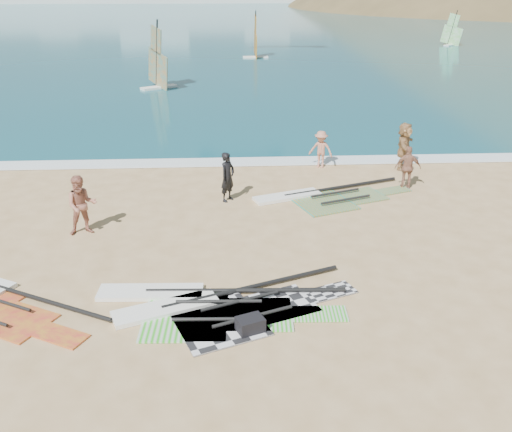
{
  "coord_description": "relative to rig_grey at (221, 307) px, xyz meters",
  "views": [
    {
      "loc": [
        -1.64,
        -11.7,
        7.77
      ],
      "look_at": [
        -0.79,
        4.0,
        1.0
      ],
      "focal_mm": 40.0,
      "sensor_mm": 36.0,
      "label": 1
    }
  ],
  "objects": [
    {
      "name": "rig_green",
      "position": [
        -0.55,
        0.22,
        0.0
      ],
      "size": [
        6.46,
        2.65,
        0.21
      ],
      "rotation": [
        0.0,
        0.0,
        -0.04
      ],
      "color": "green",
      "rests_on": "ground"
    },
    {
      "name": "windsurfer_right",
      "position": [
        25.79,
        53.35,
        1.11
      ],
      "size": [
        1.95,
        1.91,
        3.85
      ],
      "rotation": [
        0.0,
        0.0,
        0.76
      ],
      "color": "white",
      "rests_on": "ground"
    },
    {
      "name": "rig_grey",
      "position": [
        0.0,
        0.0,
        0.0
      ],
      "size": [
        6.33,
        3.82,
        0.2
      ],
      "rotation": [
        0.0,
        0.0,
        0.38
      ],
      "color": "black",
      "rests_on": "ground"
    },
    {
      "name": "windsurfer_left",
      "position": [
        -4.51,
        29.29,
        1.32
      ],
      "size": [
        2.63,
        2.76,
        4.8
      ],
      "rotation": [
        0.0,
        0.0,
        0.56
      ],
      "color": "white",
      "rests_on": "ground"
    },
    {
      "name": "beachgoer_back",
      "position": [
        7.17,
        8.29,
        0.79
      ],
      "size": [
        1.03,
        0.56,
        1.67
      ],
      "primitive_type": "imported",
      "rotation": [
        0.0,
        0.0,
        2.98
      ],
      "color": "#9B6750",
      "rests_on": "ground"
    },
    {
      "name": "beachgoer_left",
      "position": [
        -4.38,
        4.73,
        0.92
      ],
      "size": [
        1.11,
        0.96,
        1.95
      ],
      "primitive_type": "imported",
      "rotation": [
        0.0,
        0.0,
        0.26
      ],
      "color": "#A86753",
      "rests_on": "ground"
    },
    {
      "name": "rig_orange",
      "position": [
        3.76,
        7.42,
        -0.0
      ],
      "size": [
        6.15,
        3.61,
        0.2
      ],
      "rotation": [
        0.0,
        0.0,
        0.35
      ],
      "color": "orange",
      "rests_on": "ground"
    },
    {
      "name": "surf_line",
      "position": [
        1.86,
        11.82,
        -0.05
      ],
      "size": [
        300.0,
        1.2,
        0.04
      ],
      "primitive_type": "cube",
      "color": "white",
      "rests_on": "ground"
    },
    {
      "name": "person_wetsuit",
      "position": [
        0.25,
        7.35,
        0.86
      ],
      "size": [
        0.75,
        0.8,
        1.83
      ],
      "primitive_type": "imported",
      "rotation": [
        0.0,
        0.0,
        0.92
      ],
      "color": "black",
      "rests_on": "ground"
    },
    {
      "name": "sea",
      "position": [
        1.86,
        131.52,
        -0.05
      ],
      "size": [
        300.0,
        240.0,
        0.06
      ],
      "primitive_type": "cube",
      "color": "#0B4052",
      "rests_on": "ground"
    },
    {
      "name": "beachgoer_right",
      "position": [
        7.7,
        10.63,
        0.95
      ],
      "size": [
        1.22,
        1.95,
        2.0
      ],
      "primitive_type": "imported",
      "rotation": [
        0.0,
        0.0,
        1.2
      ],
      "color": "#A87D4F",
      "rests_on": "ground"
    },
    {
      "name": "windsurfer_centre",
      "position": [
        3.23,
        44.6,
        1.24
      ],
      "size": [
        2.44,
        2.97,
        4.43
      ],
      "rotation": [
        0.0,
        0.0,
        0.03
      ],
      "color": "white",
      "rests_on": "ground"
    },
    {
      "name": "ground",
      "position": [
        1.86,
        -0.48,
        -0.05
      ],
      "size": [
        300.0,
        300.0,
        0.0
      ],
      "primitive_type": "plane",
      "color": "tan",
      "rests_on": "ground"
    },
    {
      "name": "beachgoer_mid",
      "position": [
        4.24,
        11.02,
        0.75
      ],
      "size": [
        1.18,
        0.98,
        1.59
      ],
      "primitive_type": "imported",
      "rotation": [
        0.0,
        0.0,
        -0.45
      ],
      "color": "#BA755E",
      "rests_on": "ground"
    },
    {
      "name": "gear_bag_near",
      "position": [
        0.69,
        -1.02,
        0.14
      ],
      "size": [
        0.73,
        0.64,
        0.39
      ],
      "primitive_type": "cube",
      "rotation": [
        0.0,
        0.0,
        0.38
      ],
      "color": "black",
      "rests_on": "ground"
    }
  ]
}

